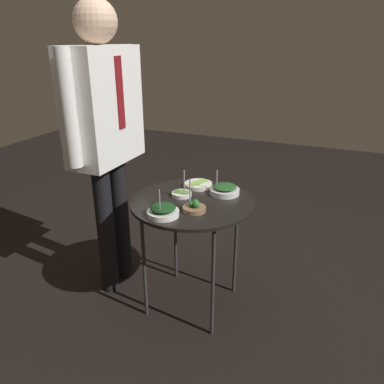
% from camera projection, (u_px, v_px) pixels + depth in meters
% --- Properties ---
extents(ground_plane, '(8.00, 8.00, 0.00)m').
position_uv_depth(ground_plane, '(192.00, 302.00, 2.32)').
color(ground_plane, black).
extents(serving_cart, '(0.68, 0.68, 0.69)m').
position_uv_depth(serving_cart, '(192.00, 208.00, 2.07)').
color(serving_cart, black).
rests_on(serving_cart, ground_plane).
extents(bowl_broccoli_center, '(0.12, 0.12, 0.17)m').
position_uv_depth(bowl_broccoli_center, '(194.00, 207.00, 1.92)').
color(bowl_broccoli_center, brown).
rests_on(bowl_broccoli_center, serving_cart).
extents(bowl_spinach_back_right, '(0.17, 0.17, 0.14)m').
position_uv_depth(bowl_spinach_back_right, '(225.00, 190.00, 2.13)').
color(bowl_spinach_back_right, silver).
rests_on(bowl_spinach_back_right, serving_cart).
extents(bowl_spinach_front_left, '(0.16, 0.16, 0.16)m').
position_uv_depth(bowl_spinach_front_left, '(163.00, 211.00, 1.87)').
color(bowl_spinach_front_left, white).
rests_on(bowl_spinach_front_left, serving_cart).
extents(bowl_asparagus_mid_left, '(0.11, 0.11, 0.16)m').
position_uv_depth(bowl_asparagus_mid_left, '(182.00, 194.00, 2.11)').
color(bowl_asparagus_mid_left, silver).
rests_on(bowl_asparagus_mid_left, serving_cart).
extents(bowl_asparagus_front_right, '(0.16, 0.16, 0.03)m').
position_uv_depth(bowl_asparagus_front_right, '(198.00, 185.00, 2.24)').
color(bowl_asparagus_front_right, silver).
rests_on(bowl_asparagus_front_right, serving_cart).
extents(waiter_figure, '(0.63, 0.24, 1.71)m').
position_uv_depth(waiter_figure, '(104.00, 121.00, 2.11)').
color(waiter_figure, black).
rests_on(waiter_figure, ground_plane).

